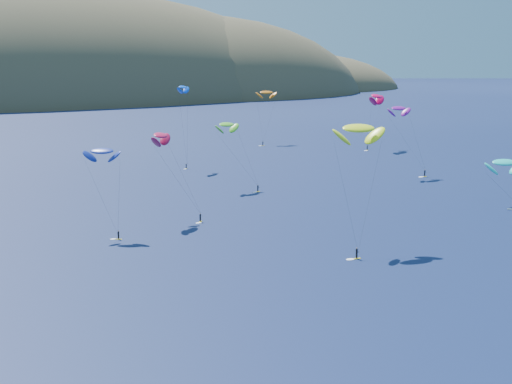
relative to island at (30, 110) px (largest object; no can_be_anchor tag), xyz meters
name	(u,v)px	position (x,y,z in m)	size (l,w,h in m)	color
island	(30,110)	(0.00, 0.00, 0.00)	(730.00, 300.00, 210.00)	#3D3526
kitesurfer_2	(359,128)	(-32.72, -496.84, 33.42)	(13.23, 13.16, 25.67)	gold
kitesurfer_3	(227,125)	(-29.71, -432.43, 28.24)	(9.39, 13.24, 19.74)	gold
kitesurfer_4	(183,87)	(-26.50, -393.78, 36.65)	(7.12, 7.51, 27.89)	gold
kitesurfer_5	(505,162)	(21.04, -484.56, 21.13)	(10.88, 10.22, 13.18)	gold
kitesurfer_6	(399,108)	(25.73, -437.91, 31.00)	(9.62, 9.92, 22.64)	gold
kitesurfer_8	(376,96)	(56.73, -386.84, 31.03)	(13.16, 10.57, 23.48)	gold
kitesurfer_9	(161,135)	(-59.12, -459.14, 29.63)	(10.76, 12.49, 21.20)	gold
kitesurfer_10	(102,151)	(-74.57, -466.06, 27.96)	(8.20, 10.61, 19.36)	gold
kitesurfer_11	(266,92)	(28.49, -350.16, 31.43)	(11.90, 12.29, 23.10)	gold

